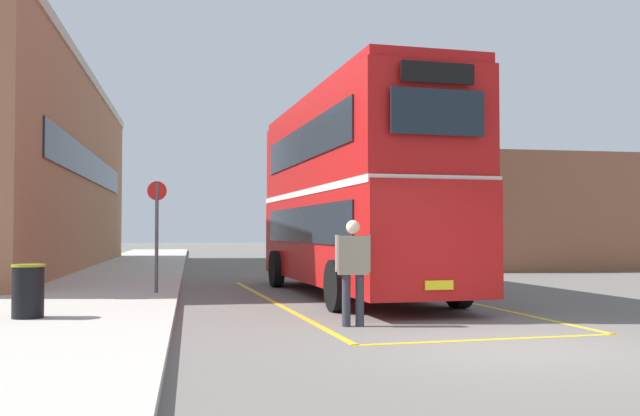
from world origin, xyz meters
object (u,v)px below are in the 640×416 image
Objects in this scene: pedestrian_boarding at (353,264)px; bus_stop_sign at (157,225)px; single_deck_bus at (321,229)px; litter_bin at (28,291)px; double_decker_bus at (353,191)px.

pedestrian_boarding is 6.34m from bus_stop_sign.
single_deck_bus is 3.21× the size of bus_stop_sign.
bus_stop_sign is at bearing 122.39° from pedestrian_boarding.
litter_bin is at bearing -112.61° from bus_stop_sign.
double_decker_bus is at bearing 76.86° from pedestrian_boarding.
double_decker_bus is 3.94× the size of bus_stop_sign.
double_decker_bus is at bearing -1.57° from bus_stop_sign.
pedestrian_boarding is at bearing -103.14° from double_decker_bus.
single_deck_bus is 24.99m from litter_bin.
double_decker_bus is 4.67m from bus_stop_sign.
bus_stop_sign is (-3.38, 5.33, 0.68)m from pedestrian_boarding.
litter_bin is 4.89m from bus_stop_sign.
double_decker_bus is 19.17m from single_deck_bus.
single_deck_bus reaches higher than bus_stop_sign.
bus_stop_sign is at bearing 67.39° from litter_bin.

